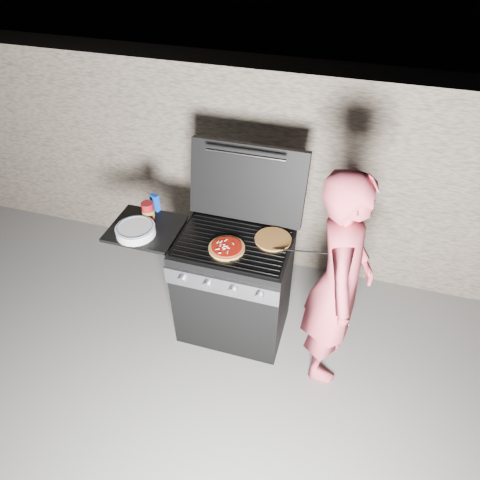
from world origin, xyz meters
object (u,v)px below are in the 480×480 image
(pizza_topped, at_px, (227,247))
(person, at_px, (339,283))
(sauce_jar, at_px, (148,211))
(gas_grill, at_px, (203,281))

(pizza_topped, distance_m, person, 0.78)
(sauce_jar, xyz_separation_m, person, (1.43, -0.21, -0.13))
(pizza_topped, bearing_deg, sauce_jar, 165.14)
(sauce_jar, height_order, person, person)
(pizza_topped, relative_size, sauce_jar, 1.80)
(gas_grill, relative_size, person, 0.80)
(gas_grill, distance_m, sauce_jar, 0.68)
(pizza_topped, distance_m, sauce_jar, 0.69)
(gas_grill, bearing_deg, sauce_jar, 166.65)
(gas_grill, relative_size, pizza_topped, 5.41)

